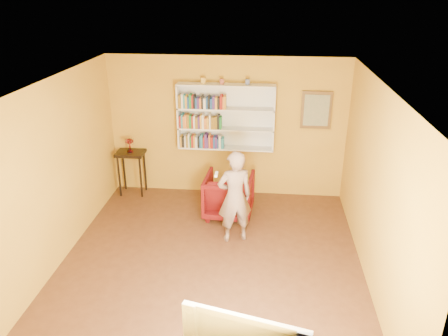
{
  "coord_description": "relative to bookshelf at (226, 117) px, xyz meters",
  "views": [
    {
      "loc": [
        0.75,
        -5.41,
        3.9
      ],
      "look_at": [
        0.13,
        0.75,
        1.26
      ],
      "focal_mm": 35.0,
      "sensor_mm": 36.0,
      "label": 1
    }
  ],
  "objects": [
    {
      "name": "ornament_right",
      "position": [
        0.39,
        -0.06,
        0.67
      ],
      "size": [
        0.07,
        0.07,
        0.1
      ],
      "primitive_type": "cube",
      "color": "#4A547C",
      "rests_on": "bookshelf"
    },
    {
      "name": "framed_painting",
      "position": [
        1.65,
        0.05,
        0.16
      ],
      "size": [
        0.55,
        0.05,
        0.7
      ],
      "color": "brown",
      "rests_on": "room_shell"
    },
    {
      "name": "books_row_lower",
      "position": [
        -0.45,
        -0.11,
        -0.47
      ],
      "size": [
        0.83,
        0.19,
        0.27
      ],
      "color": "gold",
      "rests_on": "bookshelf"
    },
    {
      "name": "person",
      "position": [
        0.3,
        -1.67,
        -0.82
      ],
      "size": [
        0.66,
        0.54,
        1.54
      ],
      "primitive_type": "imported",
      "rotation": [
        0.0,
        0.0,
        3.49
      ],
      "color": "#80685E",
      "rests_on": "ground"
    },
    {
      "name": "game_remote",
      "position": [
        0.04,
        -1.95,
        -0.32
      ],
      "size": [
        0.04,
        0.15,
        0.04
      ],
      "primitive_type": "cube",
      "color": "white",
      "rests_on": "person"
    },
    {
      "name": "bookshelf",
      "position": [
        0.0,
        0.0,
        0.0
      ],
      "size": [
        1.8,
        0.29,
        1.23
      ],
      "color": "silver",
      "rests_on": "room_shell"
    },
    {
      "name": "console_table",
      "position": [
        -1.85,
        -0.16,
        -0.87
      ],
      "size": [
        0.54,
        0.41,
        0.88
      ],
      "color": "black",
      "rests_on": "ground"
    },
    {
      "name": "ruby_lustre",
      "position": [
        -1.85,
        -0.16,
        -0.52
      ],
      "size": [
        0.17,
        0.16,
        0.27
      ],
      "color": "maroon",
      "rests_on": "console_table"
    },
    {
      "name": "armchair",
      "position": [
        0.13,
        -0.86,
        -1.2
      ],
      "size": [
        0.89,
        0.91,
        0.78
      ],
      "primitive_type": "imported",
      "rotation": [
        0.0,
        0.0,
        3.08
      ],
      "color": "#4A050A",
      "rests_on": "ground"
    },
    {
      "name": "ornament_centre",
      "position": [
        -0.07,
        -0.06,
        0.67
      ],
      "size": [
        0.07,
        0.07,
        0.09
      ],
      "primitive_type": "cube",
      "color": "brown",
      "rests_on": "bookshelf"
    },
    {
      "name": "books_row_middle",
      "position": [
        -0.48,
        -0.11,
        -0.08
      ],
      "size": [
        0.78,
        0.19,
        0.27
      ],
      "color": "maroon",
      "rests_on": "bookshelf"
    },
    {
      "name": "room_shell",
      "position": [
        0.0,
        -2.41,
        -0.58
      ],
      "size": [
        5.3,
        5.8,
        2.88
      ],
      "color": "#472816",
      "rests_on": "ground"
    },
    {
      "name": "books_row_upper",
      "position": [
        -0.43,
        -0.11,
        0.29
      ],
      "size": [
        0.87,
        0.19,
        0.26
      ],
      "color": "brown",
      "rests_on": "bookshelf"
    },
    {
      "name": "ornament_left",
      "position": [
        -0.41,
        -0.06,
        0.67
      ],
      "size": [
        0.08,
        0.08,
        0.11
      ],
      "primitive_type": "cube",
      "color": "gold",
      "rests_on": "bookshelf"
    }
  ]
}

